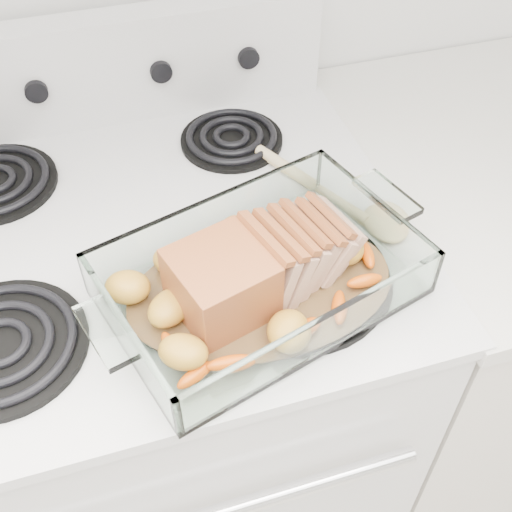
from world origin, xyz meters
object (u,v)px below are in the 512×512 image
object	(u,v)px
electric_range	(167,394)
counter_right	(466,320)
pork_roast	(249,269)
baking_dish	(261,282)

from	to	relation	value
electric_range	counter_right	distance (m)	0.67
electric_range	pork_roast	distance (m)	0.55
counter_right	baking_dish	world-z (taller)	baking_dish
pork_roast	counter_right	bearing A→B (deg)	29.39
baking_dish	pork_roast	distance (m)	0.03
electric_range	baking_dish	distance (m)	0.53
electric_range	pork_roast	world-z (taller)	electric_range
electric_range	counter_right	bearing A→B (deg)	-0.10
baking_dish	pork_roast	world-z (taller)	pork_roast
pork_roast	electric_range	bearing A→B (deg)	136.58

